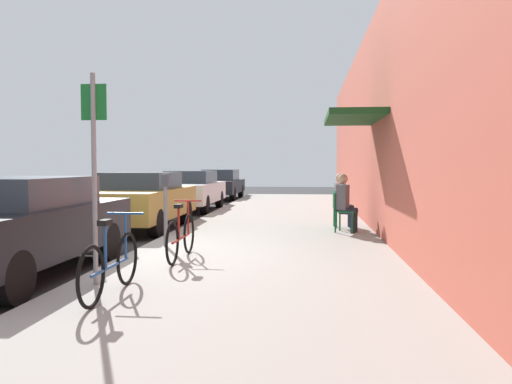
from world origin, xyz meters
The scene contains 15 objects.
ground_plane centered at (0.00, 0.00, 0.00)m, with size 60.00×60.00×0.00m, color #2D2D30.
sidewalk_slab centered at (2.25, 2.00, 0.06)m, with size 4.50×32.00×0.12m, color #9E9B93.
building_facade centered at (4.64, 2.01, 2.52)m, with size 1.40×32.00×5.04m.
parked_car_0 centered at (-1.10, -1.38, 0.75)m, with size 1.80×4.40×1.43m.
parked_car_1 centered at (-1.10, 4.07, 0.75)m, with size 1.80×4.40×1.43m.
parked_car_2 centered at (-1.10, 9.43, 0.74)m, with size 1.80×4.40×1.41m.
parked_car_3 centered at (-1.10, 15.65, 0.73)m, with size 1.80×4.40×1.41m.
parking_meter centered at (0.45, 0.80, 0.89)m, with size 0.12×0.10×1.32m.
street_sign centered at (0.40, -2.15, 1.64)m, with size 0.32×0.06×2.60m.
bicycle_0 centered at (0.80, -2.66, 0.48)m, with size 0.46×1.71×0.90m.
bicycle_1 centered at (1.04, -0.38, 0.48)m, with size 0.46×1.71×0.90m.
cafe_chair_0 centered at (3.79, 3.20, 0.62)m, with size 0.56×0.56×0.87m.
seated_patron_0 centered at (3.85, 3.18, 0.82)m, with size 0.51×0.47×1.29m.
cafe_chair_1 centered at (3.79, 4.06, 0.62)m, with size 0.48×0.48×0.87m.
seated_patron_1 centered at (3.85, 4.06, 0.82)m, with size 0.45×0.39×1.29m.
Camera 1 is at (3.01, -8.13, 1.59)m, focal length 35.51 mm.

